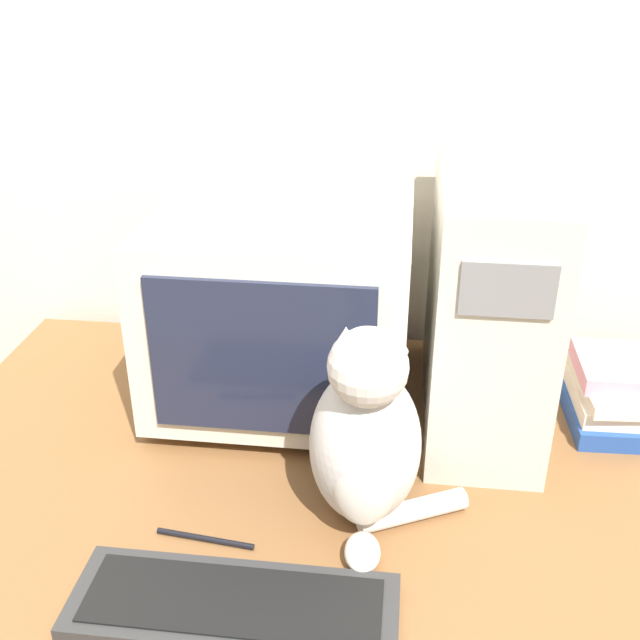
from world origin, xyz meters
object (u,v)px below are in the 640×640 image
object	(u,v)px
cat	(366,439)
keyboard	(233,605)
pen	(205,539)
book_stack	(608,393)
crt_monitor	(283,305)
computer_tower	(486,299)

from	to	relation	value
cat	keyboard	bearing A→B (deg)	-130.40
cat	pen	world-z (taller)	cat
book_stack	crt_monitor	bearing A→B (deg)	178.38
pen	book_stack	bearing A→B (deg)	31.37
pen	crt_monitor	bearing A→B (deg)	82.82
keyboard	book_stack	xyz separation A→B (m)	(0.58, 0.52, 0.05)
computer_tower	cat	bearing A→B (deg)	-120.55
computer_tower	keyboard	size ratio (longest dim) A/B	1.09
crt_monitor	book_stack	distance (m)	0.62
cat	pen	distance (m)	0.28
crt_monitor	keyboard	xyz separation A→B (m)	(0.02, -0.54, -0.18)
keyboard	computer_tower	bearing A→B (deg)	56.76
cat	pen	xyz separation A→B (m)	(-0.23, -0.09, -0.14)
keyboard	book_stack	bearing A→B (deg)	41.76
computer_tower	pen	distance (m)	0.63
computer_tower	book_stack	world-z (taller)	computer_tower
pen	cat	bearing A→B (deg)	21.10
keyboard	pen	distance (m)	0.14
crt_monitor	book_stack	bearing A→B (deg)	-1.62
keyboard	pen	world-z (taller)	keyboard
cat	pen	size ratio (longest dim) A/B	2.24
cat	pen	bearing A→B (deg)	-162.27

